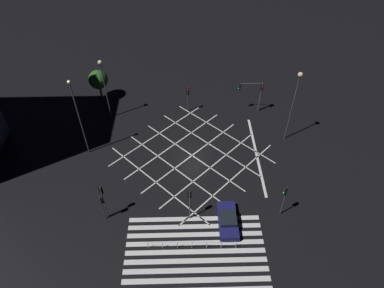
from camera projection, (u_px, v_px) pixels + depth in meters
The scene contains 15 objects.
ground_plane at pixel (192, 155), 40.68m from camera, with size 200.00×200.00×0.00m, color black.
road_markings at pixel (198, 216), 34.39m from camera, with size 19.48×26.13×0.01m.
traffic_light_median_south at pixel (190, 199), 32.25m from camera, with size 0.36×0.39×4.19m.
traffic_light_ne_cross at pixel (261, 92), 44.76m from camera, with size 0.36×0.39×4.37m.
traffic_light_se_main at pixel (285, 195), 32.55m from camera, with size 0.39×0.36×4.20m.
traffic_light_sw_cross at pixel (102, 196), 32.22m from camera, with size 0.36×0.39×4.57m.
traffic_light_median_north at pixel (188, 95), 45.04m from camera, with size 0.36×0.39×3.78m.
traffic_light_sw_main at pixel (102, 203), 32.50m from camera, with size 0.39×0.36×3.50m.
traffic_light_ne_main at pixel (249, 90), 44.72m from camera, with size 3.12×0.36×4.52m.
street_lamp_east at pixel (77, 111), 36.83m from camera, with size 0.41×0.41×10.10m.
street_lamp_west at pixel (296, 93), 38.22m from camera, with size 0.55×0.55×9.50m.
street_lamp_far at pixel (103, 77), 41.76m from camera, with size 0.55×0.55×8.51m.
street_tree_near at pixel (98, 80), 46.76m from camera, with size 2.63×2.63×4.55m.
waiting_car at pixel (228, 220), 33.36m from camera, with size 1.83×4.27×1.25m.
pedestrian_railing at pixel (192, 244), 31.37m from camera, with size 8.17×0.25×1.05m.
Camera 1 is at (-0.71, -28.64, 28.91)m, focal length 32.00 mm.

